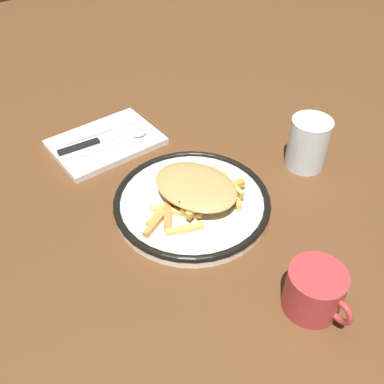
% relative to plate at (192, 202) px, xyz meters
% --- Properties ---
extents(ground_plane, '(2.60, 2.60, 0.00)m').
position_rel_plate_xyz_m(ground_plane, '(0.00, 0.00, -0.01)').
color(ground_plane, brown).
extents(plate, '(0.29, 0.29, 0.03)m').
position_rel_plate_xyz_m(plate, '(0.00, 0.00, 0.00)').
color(plate, white).
rests_on(plate, ground_plane).
extents(fries_heap, '(0.19, 0.21, 0.04)m').
position_rel_plate_xyz_m(fries_heap, '(0.00, 0.00, 0.03)').
color(fries_heap, gold).
rests_on(fries_heap, plate).
extents(napkin, '(0.16, 0.23, 0.01)m').
position_rel_plate_xyz_m(napkin, '(-0.27, -0.04, -0.01)').
color(napkin, white).
rests_on(napkin, ground_plane).
extents(fork, '(0.03, 0.18, 0.00)m').
position_rel_plate_xyz_m(fork, '(-0.30, -0.02, 0.00)').
color(fork, silver).
rests_on(fork, napkin).
extents(knife, '(0.03, 0.21, 0.01)m').
position_rel_plate_xyz_m(knife, '(-0.27, -0.06, 0.00)').
color(knife, black).
rests_on(knife, napkin).
extents(spoon, '(0.02, 0.15, 0.01)m').
position_rel_plate_xyz_m(spoon, '(-0.24, -0.00, 0.00)').
color(spoon, silver).
rests_on(spoon, napkin).
extents(water_glass, '(0.08, 0.08, 0.11)m').
position_rel_plate_xyz_m(water_glass, '(0.03, 0.26, 0.04)').
color(water_glass, silver).
rests_on(water_glass, ground_plane).
extents(coffee_mug, '(0.11, 0.08, 0.07)m').
position_rel_plate_xyz_m(coffee_mug, '(0.27, 0.02, 0.02)').
color(coffee_mug, '#AF3638').
rests_on(coffee_mug, ground_plane).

